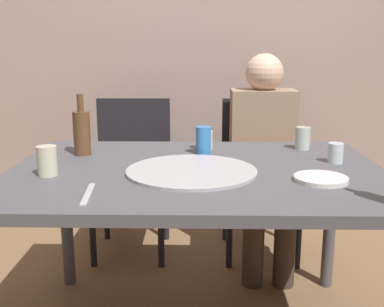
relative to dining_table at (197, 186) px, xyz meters
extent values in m
cube|color=gray|center=(0.00, 1.36, 0.63)|extent=(6.00, 0.10, 2.60)
cube|color=#4C4C51|center=(0.00, 0.00, 0.05)|extent=(1.45, 1.03, 0.04)
cylinder|color=#4C4C51|center=(-0.67, 0.45, -0.32)|extent=(0.06, 0.06, 0.70)
cylinder|color=#4C4C51|center=(0.67, 0.45, -0.32)|extent=(0.06, 0.06, 0.70)
cylinder|color=#ADADB2|center=(-0.02, -0.06, 0.08)|extent=(0.49, 0.49, 0.01)
cylinder|color=brown|center=(-0.50, 0.22, 0.17)|extent=(0.07, 0.07, 0.19)
cylinder|color=brown|center=(-0.50, 0.22, 0.30)|extent=(0.03, 0.03, 0.08)
cylinder|color=silver|center=(0.56, 0.10, 0.11)|extent=(0.06, 0.06, 0.08)
cylinder|color=#B7C6BC|center=(0.48, 0.35, 0.13)|extent=(0.07, 0.07, 0.10)
cylinder|color=beige|center=(-0.55, -0.11, 0.13)|extent=(0.07, 0.07, 0.11)
cylinder|color=beige|center=(0.03, 0.34, 0.12)|extent=(0.08, 0.08, 0.08)
cylinder|color=#337AC1|center=(0.03, 0.24, 0.14)|extent=(0.07, 0.07, 0.12)
cylinder|color=white|center=(0.44, -0.17, 0.08)|extent=(0.19, 0.19, 0.02)
cube|color=#B7B7BC|center=(-0.35, -0.34, 0.08)|extent=(0.04, 0.22, 0.01)
cube|color=black|center=(-0.39, 0.83, -0.22)|extent=(0.44, 0.44, 0.05)
cube|color=black|center=(-0.39, 1.03, 0.01)|extent=(0.44, 0.04, 0.45)
cylinder|color=black|center=(-0.20, 0.64, -0.46)|extent=(0.04, 0.04, 0.42)
cylinder|color=black|center=(-0.58, 0.64, -0.46)|extent=(0.04, 0.04, 0.42)
cylinder|color=black|center=(-0.20, 1.02, -0.46)|extent=(0.04, 0.04, 0.42)
cylinder|color=black|center=(-0.58, 1.02, -0.46)|extent=(0.04, 0.04, 0.42)
cube|color=black|center=(0.36, 0.83, -0.22)|extent=(0.44, 0.44, 0.05)
cube|color=black|center=(0.36, 1.03, 0.01)|extent=(0.44, 0.04, 0.45)
cylinder|color=black|center=(0.55, 0.64, -0.46)|extent=(0.04, 0.04, 0.42)
cylinder|color=black|center=(0.17, 0.64, -0.46)|extent=(0.04, 0.04, 0.42)
cylinder|color=black|center=(0.55, 1.02, -0.46)|extent=(0.04, 0.04, 0.42)
cylinder|color=black|center=(0.17, 1.02, -0.46)|extent=(0.04, 0.04, 0.42)
cube|color=#937A60|center=(0.36, 0.85, 0.04)|extent=(0.36, 0.22, 0.52)
sphere|color=beige|center=(0.36, 0.85, 0.39)|extent=(0.21, 0.21, 0.21)
cylinder|color=#3B3026|center=(0.44, 0.65, -0.22)|extent=(0.12, 0.40, 0.12)
cylinder|color=#3B3026|center=(0.28, 0.65, -0.22)|extent=(0.12, 0.40, 0.12)
cylinder|color=#3B3026|center=(0.44, 0.45, -0.44)|extent=(0.11, 0.11, 0.45)
cylinder|color=#3B3026|center=(0.28, 0.45, -0.44)|extent=(0.11, 0.11, 0.45)
camera|label=1|loc=(0.01, -1.74, 0.54)|focal=43.28mm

